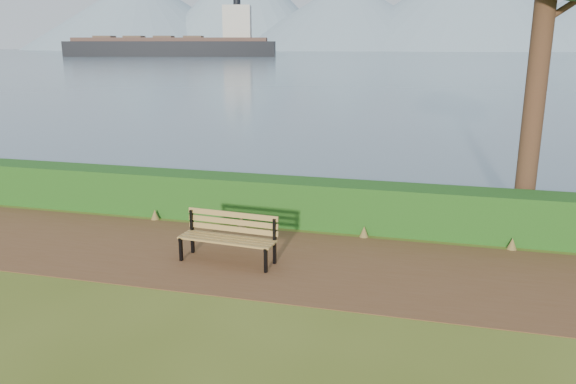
# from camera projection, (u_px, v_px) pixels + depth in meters

# --- Properties ---
(ground) EXTENTS (140.00, 140.00, 0.00)m
(ground) POSITION_uv_depth(u_px,v_px,m) (262.00, 266.00, 10.19)
(ground) COLOR #4F5C1A
(ground) RESTS_ON ground
(path) EXTENTS (40.00, 3.40, 0.01)m
(path) POSITION_uv_depth(u_px,v_px,m) (266.00, 260.00, 10.47)
(path) COLOR brown
(path) RESTS_ON ground
(hedge) EXTENTS (32.00, 0.85, 1.00)m
(hedge) POSITION_uv_depth(u_px,v_px,m) (296.00, 202.00, 12.50)
(hedge) COLOR #1D4915
(hedge) RESTS_ON ground
(water) EXTENTS (700.00, 510.00, 0.00)m
(water) POSITION_uv_depth(u_px,v_px,m) (432.00, 53.00, 253.43)
(water) COLOR slate
(water) RESTS_ON ground
(mountains) EXTENTS (585.00, 190.00, 70.00)m
(mountains) POSITION_uv_depth(u_px,v_px,m) (424.00, 9.00, 385.25)
(mountains) COLOR #7992A2
(mountains) RESTS_ON ground
(bench) EXTENTS (1.85, 0.68, 0.91)m
(bench) POSITION_uv_depth(u_px,v_px,m) (229.00, 234.00, 10.32)
(bench) COLOR black
(bench) RESTS_ON ground
(cargo_ship) EXTENTS (68.70, 27.34, 20.70)m
(cargo_ship) POSITION_uv_depth(u_px,v_px,m) (179.00, 47.00, 184.12)
(cargo_ship) COLOR black
(cargo_ship) RESTS_ON ground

